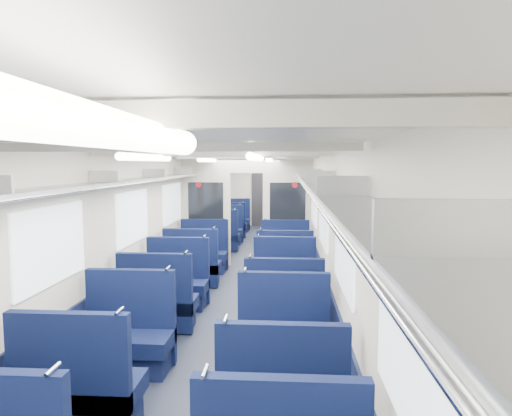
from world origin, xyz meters
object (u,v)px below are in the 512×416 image
seat_13 (284,313)px  seat_15 (285,284)px  seat_26 (235,221)px  seat_9 (282,409)px  seat_23 (285,232)px  seat_24 (230,226)px  end_door (262,198)px  seat_11 (283,344)px  seat_19 (285,256)px  seat_20 (219,238)px  seat_14 (177,285)px  seat_10 (128,339)px  bulkhead (247,209)px  seat_16 (192,268)px  seat_8 (78,393)px  seat_21 (285,238)px  seat_17 (285,270)px  seat_12 (158,305)px  seat_27 (286,221)px  seat_18 (204,255)px  seat_22 (225,232)px  seat_25 (286,226)px

seat_13 → seat_15: same height
seat_26 → seat_15: bearing=-77.9°
seat_9 → seat_23: (0.00, 9.02, 0.00)m
seat_24 → end_door: bearing=72.4°
seat_11 → seat_19: (0.00, 4.48, 0.00)m
seat_20 → seat_24: 2.12m
seat_14 → seat_24: same height
seat_10 → seat_26: same height
bulkhead → seat_16: 2.11m
seat_8 → seat_24: size_ratio=1.00×
seat_10 → seat_21: size_ratio=1.00×
seat_9 → seat_13: bearing=90.0°
seat_17 → seat_10: bearing=-116.9°
seat_9 → seat_17: 4.56m
seat_8 → seat_12: (0.00, 2.32, 0.00)m
seat_12 → seat_24: bearing=90.0°
seat_11 → seat_13: size_ratio=1.00×
seat_17 → seat_21: bearing=90.0°
end_door → bulkhead: (-0.00, -6.32, 0.23)m
seat_21 → seat_27: same height
seat_18 → seat_20: 2.19m
seat_20 → seat_24: bearing=90.0°
seat_20 → seat_24: size_ratio=1.00×
seat_11 → end_door: bearing=94.2°
seat_13 → seat_21: (0.00, 5.73, 0.00)m
seat_10 → seat_26: (0.00, 10.06, 0.00)m
seat_13 → seat_27: 9.16m
seat_9 → seat_20: (-1.66, 7.94, 0.00)m
seat_11 → seat_12: same height
seat_8 → seat_26: bearing=90.0°
seat_12 → seat_14: size_ratio=1.00×
end_door → seat_19: end_door is taller
seat_20 → seat_22: bearing=90.0°
end_door → seat_13: bearing=-85.4°
seat_17 → seat_27: size_ratio=1.00×
bulkhead → seat_25: bulkhead is taller
seat_8 → seat_21: bearing=78.1°
seat_21 → seat_14: bearing=-110.1°
seat_11 → seat_24: (-1.66, 8.78, 0.00)m
end_door → seat_8: 12.59m
end_door → seat_20: bearing=-99.9°
seat_8 → seat_15: size_ratio=1.00×
seat_9 → seat_22: size_ratio=1.00×
seat_14 → seat_19: bearing=54.2°
seat_20 → seat_22: size_ratio=1.00×
seat_13 → seat_20: (-1.66, 5.69, 0.00)m
seat_17 → seat_22: bearing=110.5°
seat_17 → seat_20: 3.76m
seat_18 → seat_25: (1.66, 4.43, 0.00)m
seat_9 → seat_11: bearing=90.0°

